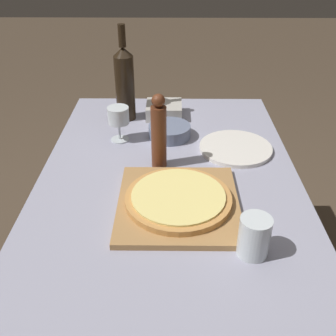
% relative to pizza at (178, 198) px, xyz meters
% --- Properties ---
extents(ground_plane, '(12.00, 12.00, 0.00)m').
position_rel_pizza_xyz_m(ground_plane, '(-0.03, 0.17, -0.77)').
color(ground_plane, '#4C3D2D').
extents(dining_table, '(0.84, 1.25, 0.74)m').
position_rel_pizza_xyz_m(dining_table, '(-0.03, 0.17, -0.14)').
color(dining_table, '#9393A8').
rests_on(dining_table, ground_plane).
extents(cutting_board, '(0.34, 0.36, 0.02)m').
position_rel_pizza_xyz_m(cutting_board, '(0.00, -0.00, -0.02)').
color(cutting_board, '#A87A47').
rests_on(cutting_board, dining_table).
extents(pizza, '(0.30, 0.30, 0.02)m').
position_rel_pizza_xyz_m(pizza, '(0.00, 0.00, 0.00)').
color(pizza, '#C68947').
rests_on(pizza, cutting_board).
extents(wine_bottle, '(0.08, 0.08, 0.38)m').
position_rel_pizza_xyz_m(wine_bottle, '(-0.21, 0.59, 0.12)').
color(wine_bottle, black).
rests_on(wine_bottle, dining_table).
extents(pepper_mill, '(0.05, 0.05, 0.25)m').
position_rel_pizza_xyz_m(pepper_mill, '(-0.06, 0.22, 0.09)').
color(pepper_mill, '#5B2D19').
rests_on(pepper_mill, dining_table).
extents(wine_glass, '(0.08, 0.08, 0.13)m').
position_rel_pizza_xyz_m(wine_glass, '(-0.21, 0.40, 0.07)').
color(wine_glass, silver).
rests_on(wine_glass, dining_table).
extents(small_bowl, '(0.16, 0.16, 0.05)m').
position_rel_pizza_xyz_m(small_bowl, '(-0.03, 0.43, -0.01)').
color(small_bowl, slate).
rests_on(small_bowl, dining_table).
extents(drinking_tumbler, '(0.08, 0.08, 0.11)m').
position_rel_pizza_xyz_m(drinking_tumbler, '(0.18, -0.18, 0.02)').
color(drinking_tumbler, silver).
rests_on(drinking_tumbler, dining_table).
extents(dinner_plate, '(0.26, 0.26, 0.01)m').
position_rel_pizza_xyz_m(dinner_plate, '(0.21, 0.33, -0.02)').
color(dinner_plate, silver).
rests_on(dinner_plate, dining_table).
extents(food_container, '(0.15, 0.14, 0.05)m').
position_rel_pizza_xyz_m(food_container, '(-0.05, 0.61, -0.00)').
color(food_container, '#BCB7AD').
rests_on(food_container, dining_table).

